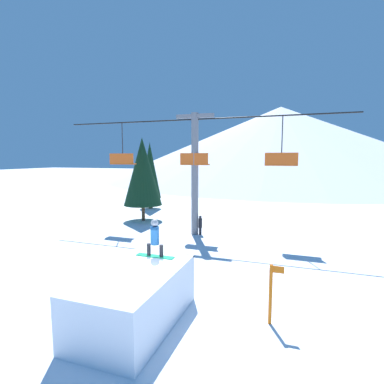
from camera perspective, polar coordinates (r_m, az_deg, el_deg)
The scene contains 9 objects.
ground_plane at distance 9.80m, azimuth -8.09°, elevation -23.29°, with size 220.00×220.00×0.00m, color white.
mountain_ridge at distance 73.01m, azimuth 16.38°, elevation 8.92°, with size 78.47×78.47×16.41m.
snow_ramp at distance 9.42m, azimuth -10.74°, elevation -19.24°, with size 2.26×4.03×1.57m.
snowboarder at distance 10.15m, azimuth -7.09°, elevation -8.68°, with size 1.33×0.28×1.28m.
chairlift at distance 18.71m, azimuth 0.53°, elevation 5.15°, with size 18.27×0.44×7.60m.
pine_tree_near at distance 23.22m, azimuth -9.41°, elevation 3.87°, with size 2.93×2.93×6.39m.
pine_tree_far at distance 28.80m, azimuth -8.00°, elevation 4.08°, with size 2.03×2.03×6.32m.
trail_marker at distance 9.48m, azimuth 14.81°, elevation -18.05°, with size 0.41×0.10×1.80m.
distant_skier at distance 19.04m, azimuth 1.59°, elevation -6.18°, with size 0.24×0.24×1.23m.
Camera 1 is at (3.98, -7.52, 4.87)m, focal length 28.00 mm.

